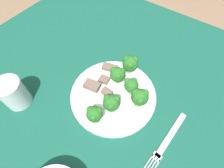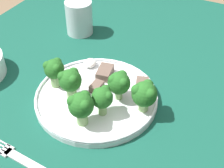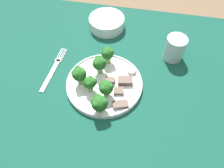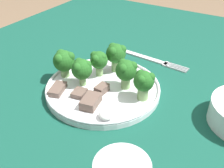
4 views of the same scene
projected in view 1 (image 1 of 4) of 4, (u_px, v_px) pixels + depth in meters
ground_plane at (120, 151)px, 1.19m from camera, size 8.00×8.00×0.00m
table at (127, 109)px, 0.63m from camera, size 1.24×0.96×0.78m
dinner_plate at (113, 95)px, 0.53m from camera, size 0.26×0.26×0.02m
fork at (166, 142)px, 0.46m from camera, size 0.03×0.21×0.00m
drinking_glass at (14, 94)px, 0.50m from camera, size 0.07×0.07×0.09m
broccoli_floret_near_rim_left at (131, 85)px, 0.50m from camera, size 0.04×0.04×0.06m
broccoli_floret_center_left at (111, 103)px, 0.46m from camera, size 0.05×0.05×0.07m
broccoli_floret_back_left at (140, 97)px, 0.47m from camera, size 0.05×0.05×0.07m
broccoli_floret_front_left at (118, 74)px, 0.52m from camera, size 0.05×0.05×0.06m
broccoli_floret_center_back at (130, 63)px, 0.54m from camera, size 0.05×0.05×0.07m
broccoli_floret_mid_cluster at (95, 114)px, 0.45m from camera, size 0.04×0.04×0.07m
meat_slice_front_slice at (92, 85)px, 0.54m from camera, size 0.05×0.04×0.02m
meat_slice_middle_slice at (110, 67)px, 0.58m from camera, size 0.05×0.04×0.01m
meat_slice_rear_slice at (104, 80)px, 0.55m from camera, size 0.04×0.03×0.01m
meat_slice_edge_slice at (107, 92)px, 0.52m from camera, size 0.03×0.02×0.02m
sauce_dollop at (78, 94)px, 0.52m from camera, size 0.03×0.03×0.02m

